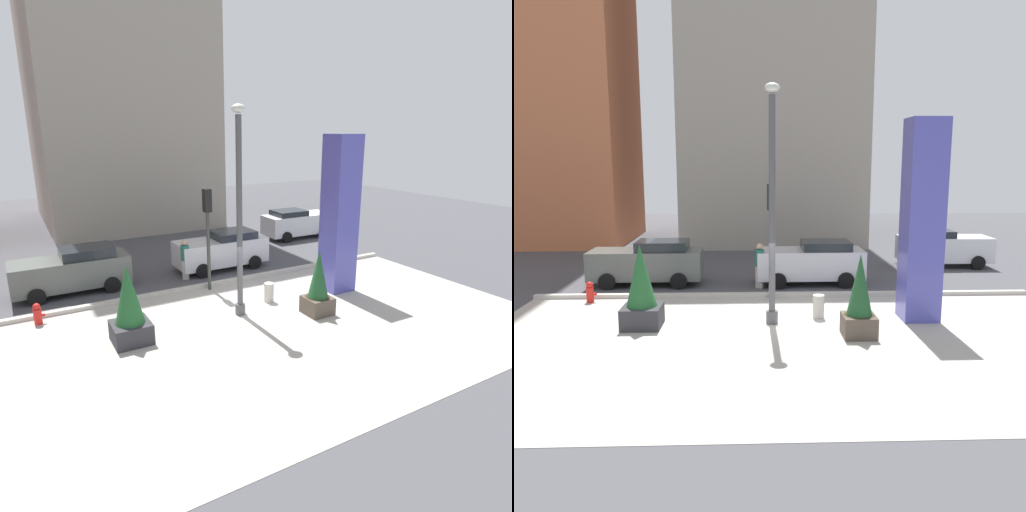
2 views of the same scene
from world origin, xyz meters
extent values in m
plane|color=#47474C|center=(0.00, 4.00, 0.00)|extent=(60.00, 60.00, 0.00)
cube|color=#ADA89E|center=(0.00, -2.00, 0.00)|extent=(18.00, 10.00, 0.02)
cube|color=#B7B2A8|center=(0.00, 3.12, 0.08)|extent=(18.00, 0.24, 0.16)
cylinder|color=#4C4C51|center=(-0.56, -0.06, 0.20)|extent=(0.36, 0.36, 0.40)
cylinder|color=#4C4C51|center=(-0.56, -0.06, 3.38)|extent=(0.20, 0.20, 6.76)
ellipsoid|color=silver|center=(-0.56, -0.06, 6.94)|extent=(0.44, 0.44, 0.28)
cube|color=#4C4CAD|center=(4.05, 0.27, 3.08)|extent=(1.11, 1.11, 6.16)
cube|color=#2D2D33|center=(-4.44, -0.27, 0.32)|extent=(1.14, 1.14, 0.65)
cylinder|color=#382819|center=(-4.44, -0.27, 0.63)|extent=(1.08, 1.08, 0.04)
cone|color=#235B2D|center=(-4.44, -0.27, 1.57)|extent=(0.90, 0.90, 1.84)
cube|color=#4C4238|center=(1.84, -1.37, 0.32)|extent=(0.93, 0.93, 0.63)
cylinder|color=#382819|center=(1.84, -1.37, 0.61)|extent=(0.88, 0.88, 0.04)
cone|color=#1E4C28|center=(1.84, -1.37, 1.51)|extent=(0.73, 0.73, 1.74)
cylinder|color=red|center=(-6.84, 2.57, 0.28)|extent=(0.26, 0.26, 0.55)
sphere|color=red|center=(-6.84, 2.57, 0.63)|extent=(0.24, 0.24, 0.24)
cylinder|color=red|center=(-6.67, 2.57, 0.30)|extent=(0.12, 0.10, 0.10)
cylinder|color=#B2ADA3|center=(0.93, 0.44, 0.38)|extent=(0.36, 0.36, 0.75)
cylinder|color=#333833|center=(-0.48, 2.79, 1.61)|extent=(0.14, 0.14, 3.22)
cube|color=black|center=(-0.48, 2.79, 3.67)|extent=(0.28, 0.32, 0.90)
sphere|color=green|center=(-0.48, 2.96, 3.40)|extent=(0.18, 0.18, 0.18)
cube|color=silver|center=(1.17, 5.19, 0.84)|extent=(4.28, 1.80, 1.13)
cube|color=#1E2328|center=(1.81, 5.19, 1.57)|extent=(1.94, 1.56, 0.34)
cylinder|color=black|center=(-0.14, 4.30, 0.32)|extent=(0.64, 0.23, 0.64)
cylinder|color=black|center=(-0.16, 6.04, 0.32)|extent=(0.64, 0.23, 0.64)
cylinder|color=black|center=(2.50, 4.33, 0.32)|extent=(0.64, 0.23, 0.64)
cylinder|color=black|center=(2.48, 6.08, 0.32)|extent=(0.64, 0.23, 0.64)
cube|color=#565B56|center=(-5.38, 5.31, 0.84)|extent=(4.44, 1.78, 1.13)
cube|color=#1E2328|center=(-4.72, 5.31, 1.59)|extent=(2.00, 1.55, 0.38)
cylinder|color=black|center=(-6.75, 4.42, 0.32)|extent=(0.64, 0.22, 0.64)
cylinder|color=black|center=(-6.76, 6.17, 0.32)|extent=(0.64, 0.22, 0.64)
cylinder|color=black|center=(-4.00, 4.44, 0.32)|extent=(0.64, 0.22, 0.64)
cylinder|color=black|center=(-4.01, 6.19, 0.32)|extent=(0.64, 0.22, 0.64)
cube|color=silver|center=(7.89, 8.56, 0.84)|extent=(4.22, 1.81, 1.14)
cube|color=#1E2328|center=(7.27, 8.57, 1.56)|extent=(1.91, 1.56, 0.31)
cylinder|color=black|center=(9.21, 9.41, 0.32)|extent=(0.64, 0.23, 0.64)
cylinder|color=black|center=(9.18, 7.67, 0.32)|extent=(0.64, 0.23, 0.64)
cylinder|color=black|center=(6.61, 9.46, 0.32)|extent=(0.64, 0.23, 0.64)
cylinder|color=black|center=(6.58, 7.72, 0.32)|extent=(0.64, 0.23, 0.64)
cube|color=#B2AD9E|center=(-0.86, 4.50, 0.44)|extent=(0.33, 0.29, 0.88)
cylinder|color=#236656|center=(-0.86, 4.50, 1.21)|extent=(0.47, 0.47, 0.66)
sphere|color=tan|center=(-0.86, 4.50, 1.65)|extent=(0.24, 0.24, 0.24)
cube|color=#9E9384|center=(0.11, 19.56, 11.42)|extent=(10.58, 12.59, 22.83)
camera|label=1|loc=(-7.15, -12.73, 6.27)|focal=30.55mm
camera|label=2|loc=(-1.17, -15.44, 4.89)|focal=36.74mm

